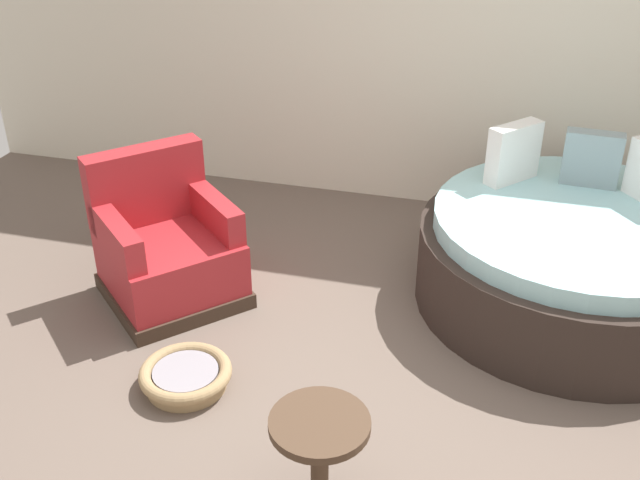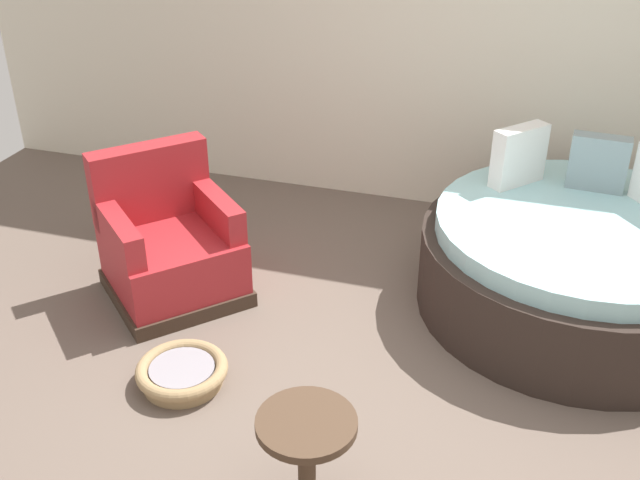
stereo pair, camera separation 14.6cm
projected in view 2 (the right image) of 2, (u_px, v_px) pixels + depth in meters
ground_plane at (370, 403)px, 4.06m from camera, size 8.00×8.00×0.02m
back_wall at (461, 19)px, 5.45m from camera, size 8.00×0.12×2.93m
round_daybed at (580, 263)px, 4.69m from camera, size 1.98×1.98×1.02m
red_armchair at (169, 247)px, 4.85m from camera, size 1.13×1.13×0.94m
pet_basket at (182, 373)px, 4.15m from camera, size 0.51×0.51×0.13m
side_table at (307, 437)px, 3.23m from camera, size 0.44×0.44×0.52m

